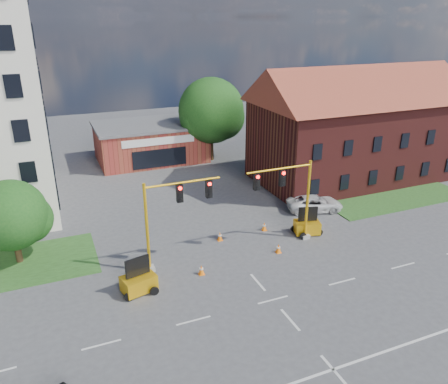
{
  "coord_description": "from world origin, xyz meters",
  "views": [
    {
      "loc": [
        -11.04,
        -18.94,
        15.67
      ],
      "look_at": [
        0.99,
        10.0,
        3.07
      ],
      "focal_mm": 35.0,
      "sensor_mm": 36.0,
      "label": 1
    }
  ],
  "objects_px": {
    "signal_mast_west": "(171,213)",
    "trailer_east": "(307,226)",
    "signal_mast_east": "(289,194)",
    "trailer_west": "(139,282)",
    "pickup_white": "(315,203)"
  },
  "relations": [
    {
      "from": "signal_mast_west",
      "to": "trailer_east",
      "type": "relative_size",
      "value": 2.86
    },
    {
      "from": "signal_mast_west",
      "to": "signal_mast_east",
      "type": "bearing_deg",
      "value": 0.0
    },
    {
      "from": "signal_mast_west",
      "to": "trailer_east",
      "type": "distance_m",
      "value": 11.36
    },
    {
      "from": "signal_mast_west",
      "to": "pickup_white",
      "type": "xyz_separation_m",
      "value": [
        13.89,
        4.04,
        -3.26
      ]
    },
    {
      "from": "signal_mast_west",
      "to": "trailer_west",
      "type": "height_order",
      "value": "signal_mast_west"
    },
    {
      "from": "signal_mast_east",
      "to": "trailer_west",
      "type": "xyz_separation_m",
      "value": [
        -11.53,
        -2.08,
        -3.21
      ]
    },
    {
      "from": "trailer_east",
      "to": "pickup_white",
      "type": "relative_size",
      "value": 0.45
    },
    {
      "from": "signal_mast_west",
      "to": "signal_mast_east",
      "type": "distance_m",
      "value": 8.71
    },
    {
      "from": "signal_mast_east",
      "to": "trailer_east",
      "type": "height_order",
      "value": "signal_mast_east"
    },
    {
      "from": "signal_mast_west",
      "to": "trailer_east",
      "type": "height_order",
      "value": "signal_mast_west"
    },
    {
      "from": "signal_mast_west",
      "to": "trailer_west",
      "type": "relative_size",
      "value": 2.74
    },
    {
      "from": "signal_mast_west",
      "to": "pickup_white",
      "type": "relative_size",
      "value": 1.3
    },
    {
      "from": "trailer_east",
      "to": "pickup_white",
      "type": "distance_m",
      "value": 4.6
    },
    {
      "from": "signal_mast_east",
      "to": "pickup_white",
      "type": "bearing_deg",
      "value": 37.99
    },
    {
      "from": "signal_mast_west",
      "to": "trailer_east",
      "type": "bearing_deg",
      "value": 2.98
    }
  ]
}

